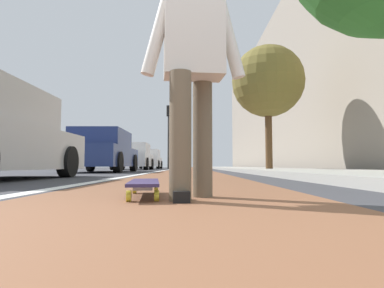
{
  "coord_description": "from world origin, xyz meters",
  "views": [
    {
      "loc": [
        -0.95,
        -0.14,
        0.22
      ],
      "look_at": [
        13.37,
        -0.16,
        1.18
      ],
      "focal_mm": 30.61,
      "sensor_mm": 36.0,
      "label": 1
    }
  ],
  "objects_px": {
    "parked_car_end": "(149,160)",
    "parked_car_far": "(133,157)",
    "traffic_light": "(168,125)",
    "skater_person": "(193,60)",
    "street_tree_mid": "(268,82)",
    "skateboard": "(144,184)",
    "parked_car_mid": "(103,152)"
  },
  "relations": [
    {
      "from": "parked_car_far",
      "to": "traffic_light",
      "type": "xyz_separation_m",
      "value": [
        5.58,
        -1.61,
        2.52
      ]
    },
    {
      "from": "street_tree_mid",
      "to": "parked_car_mid",
      "type": "bearing_deg",
      "value": 89.06
    },
    {
      "from": "skater_person",
      "to": "street_tree_mid",
      "type": "distance_m",
      "value": 10.2
    },
    {
      "from": "street_tree_mid",
      "to": "skateboard",
      "type": "bearing_deg",
      "value": 161.64
    },
    {
      "from": "traffic_light",
      "to": "street_tree_mid",
      "type": "xyz_separation_m",
      "value": [
        -12.61,
        -4.51,
        0.04
      ]
    },
    {
      "from": "skater_person",
      "to": "parked_car_far",
      "type": "distance_m",
      "value": 16.9
    },
    {
      "from": "skateboard",
      "to": "parked_car_end",
      "type": "xyz_separation_m",
      "value": [
        23.14,
        2.98,
        0.61
      ]
    },
    {
      "from": "parked_car_far",
      "to": "traffic_light",
      "type": "relative_size",
      "value": 0.87
    },
    {
      "from": "skater_person",
      "to": "street_tree_mid",
      "type": "height_order",
      "value": "street_tree_mid"
    },
    {
      "from": "skateboard",
      "to": "traffic_light",
      "type": "relative_size",
      "value": 0.18
    },
    {
      "from": "skateboard",
      "to": "parked_car_far",
      "type": "relative_size",
      "value": 0.21
    },
    {
      "from": "parked_car_end",
      "to": "street_tree_mid",
      "type": "distance_m",
      "value": 15.26
    },
    {
      "from": "skater_person",
      "to": "street_tree_mid",
      "type": "xyz_separation_m",
      "value": [
        9.53,
        -2.77,
        2.34
      ]
    },
    {
      "from": "traffic_light",
      "to": "skater_person",
      "type": "bearing_deg",
      "value": -175.51
    },
    {
      "from": "skater_person",
      "to": "parked_car_end",
      "type": "relative_size",
      "value": 0.38
    },
    {
      "from": "skateboard",
      "to": "parked_car_mid",
      "type": "height_order",
      "value": "parked_car_mid"
    },
    {
      "from": "skateboard",
      "to": "parked_car_mid",
      "type": "xyz_separation_m",
      "value": [
        9.48,
        2.88,
        0.63
      ]
    },
    {
      "from": "parked_car_mid",
      "to": "skateboard",
      "type": "bearing_deg",
      "value": -163.1
    },
    {
      "from": "parked_car_end",
      "to": "parked_car_far",
      "type": "bearing_deg",
      "value": 179.79
    },
    {
      "from": "skater_person",
      "to": "skateboard",
      "type": "bearing_deg",
      "value": 66.58
    },
    {
      "from": "parked_car_end",
      "to": "traffic_light",
      "type": "xyz_separation_m",
      "value": [
        -1.14,
        -1.58,
        2.54
      ]
    },
    {
      "from": "parked_car_end",
      "to": "traffic_light",
      "type": "relative_size",
      "value": 0.9
    },
    {
      "from": "parked_car_mid",
      "to": "street_tree_mid",
      "type": "xyz_separation_m",
      "value": [
        -0.1,
        -6.0,
        2.55
      ]
    },
    {
      "from": "parked_car_end",
      "to": "skateboard",
      "type": "bearing_deg",
      "value": -172.66
    },
    {
      "from": "skateboard",
      "to": "parked_car_end",
      "type": "distance_m",
      "value": 23.33
    },
    {
      "from": "parked_car_far",
      "to": "parked_car_end",
      "type": "bearing_deg",
      "value": -0.21
    },
    {
      "from": "skateboard",
      "to": "skater_person",
      "type": "bearing_deg",
      "value": -113.42
    },
    {
      "from": "skater_person",
      "to": "traffic_light",
      "type": "xyz_separation_m",
      "value": [
        22.15,
        1.74,
        2.31
      ]
    },
    {
      "from": "parked_car_mid",
      "to": "traffic_light",
      "type": "bearing_deg",
      "value": -6.78
    },
    {
      "from": "parked_car_mid",
      "to": "parked_car_end",
      "type": "xyz_separation_m",
      "value": [
        13.65,
        0.1,
        -0.02
      ]
    },
    {
      "from": "parked_car_mid",
      "to": "parked_car_far",
      "type": "xyz_separation_m",
      "value": [
        6.93,
        0.12,
        -0.0
      ]
    },
    {
      "from": "parked_car_mid",
      "to": "parked_car_end",
      "type": "distance_m",
      "value": 13.65
    }
  ]
}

